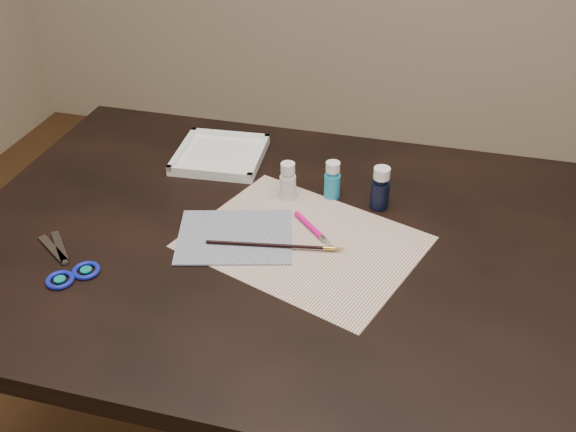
% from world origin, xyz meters
% --- Properties ---
extents(table, '(1.30, 0.90, 0.75)m').
position_xyz_m(table, '(0.00, 0.00, 0.38)').
color(table, black).
rests_on(table, ground).
extents(paper, '(0.50, 0.44, 0.00)m').
position_xyz_m(paper, '(0.03, -0.01, 0.75)').
color(paper, white).
rests_on(paper, table).
extents(canvas, '(0.26, 0.23, 0.00)m').
position_xyz_m(canvas, '(-0.10, -0.03, 0.75)').
color(canvas, '#0F1836').
rests_on(canvas, paper).
extents(paint_bottle_white, '(0.03, 0.03, 0.08)m').
position_xyz_m(paint_bottle_white, '(-0.04, 0.14, 0.79)').
color(paint_bottle_white, silver).
rests_on(paint_bottle_white, table).
extents(paint_bottle_cyan, '(0.04, 0.04, 0.08)m').
position_xyz_m(paint_bottle_cyan, '(0.05, 0.16, 0.79)').
color(paint_bottle_cyan, '#2092BC').
rests_on(paint_bottle_cyan, table).
extents(paint_bottle_navy, '(0.05, 0.05, 0.09)m').
position_xyz_m(paint_bottle_navy, '(0.16, 0.15, 0.80)').
color(paint_bottle_navy, black).
rests_on(paint_bottle_navy, table).
extents(paintbrush, '(0.27, 0.05, 0.01)m').
position_xyz_m(paintbrush, '(-0.01, -0.04, 0.76)').
color(paintbrush, black).
rests_on(paintbrush, canvas).
extents(craft_knife, '(0.11, 0.11, 0.01)m').
position_xyz_m(craft_knife, '(0.05, 0.02, 0.76)').
color(craft_knife, '#EA0A84').
rests_on(craft_knife, paper).
extents(scissors, '(0.22, 0.19, 0.01)m').
position_xyz_m(scissors, '(-0.39, -0.18, 0.76)').
color(scissors, silver).
rests_on(scissors, table).
extents(palette_tray, '(0.21, 0.21, 0.02)m').
position_xyz_m(palette_tray, '(-0.23, 0.26, 0.76)').
color(palette_tray, white).
rests_on(palette_tray, table).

